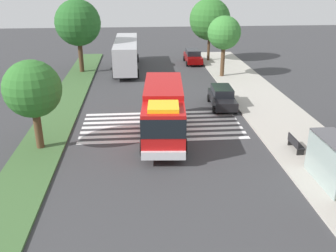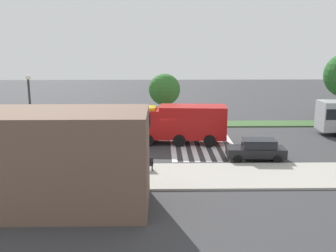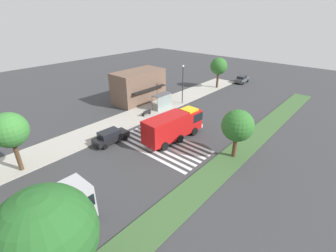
# 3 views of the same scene
# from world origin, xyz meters

# --- Properties ---
(ground_plane) EXTENTS (120.00, 120.00, 0.00)m
(ground_plane) POSITION_xyz_m (0.00, 0.00, 0.00)
(ground_plane) COLOR #38383A
(sidewalk) EXTENTS (60.00, 5.27, 0.14)m
(sidewalk) POSITION_xyz_m (0.00, 9.20, 0.07)
(sidewalk) COLOR #ADA89E
(sidewalk) RESTS_ON ground_plane
(median_strip) EXTENTS (60.00, 3.00, 0.14)m
(median_strip) POSITION_xyz_m (0.00, -8.07, 0.07)
(median_strip) COLOR #3D6033
(median_strip) RESTS_ON ground_plane
(crosswalk) EXTENTS (5.85, 11.82, 0.01)m
(crosswalk) POSITION_xyz_m (-2.71, 0.00, 0.01)
(crosswalk) COLOR silver
(crosswalk) RESTS_ON ground_plane
(fire_truck) EXTENTS (9.06, 3.36, 3.52)m
(fire_truck) POSITION_xyz_m (-0.34, -0.04, 1.98)
(fire_truck) COLOR #B71414
(fire_truck) RESTS_ON ground_plane
(parked_car_mid) EXTENTS (4.67, 2.16, 1.70)m
(parked_car_mid) POSITION_xyz_m (-6.55, 5.37, 0.87)
(parked_car_mid) COLOR black
(parked_car_mid) RESTS_ON ground_plane
(bus_stop_shelter) EXTENTS (3.50, 1.40, 2.46)m
(bus_stop_shelter) POSITION_xyz_m (6.45, 8.08, 1.89)
(bus_stop_shelter) COLOR #4C4C51
(bus_stop_shelter) RESTS_ON sidewalk
(bench_near_shelter) EXTENTS (1.60, 0.50, 0.90)m
(bench_near_shelter) POSITION_xyz_m (2.45, 8.08, 0.59)
(bench_near_shelter) COLOR black
(bench_near_shelter) RESTS_ON sidewalk
(street_lamp) EXTENTS (0.36, 0.36, 6.84)m
(street_lamp) POSITION_xyz_m (10.54, 7.17, 4.13)
(street_lamp) COLOR #2D2D30
(street_lamp) RESTS_ON sidewalk
(storefront_building) EXTENTS (9.53, 5.56, 5.61)m
(storefront_building) POSITION_xyz_m (6.56, 14.20, 2.81)
(storefront_building) COLOR brown
(storefront_building) RESTS_ON ground_plane
(median_tree_west) EXTENTS (3.52, 3.52, 5.66)m
(median_tree_west) POSITION_xyz_m (0.68, -8.07, 4.00)
(median_tree_west) COLOR #513823
(median_tree_west) RESTS_ON median_strip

